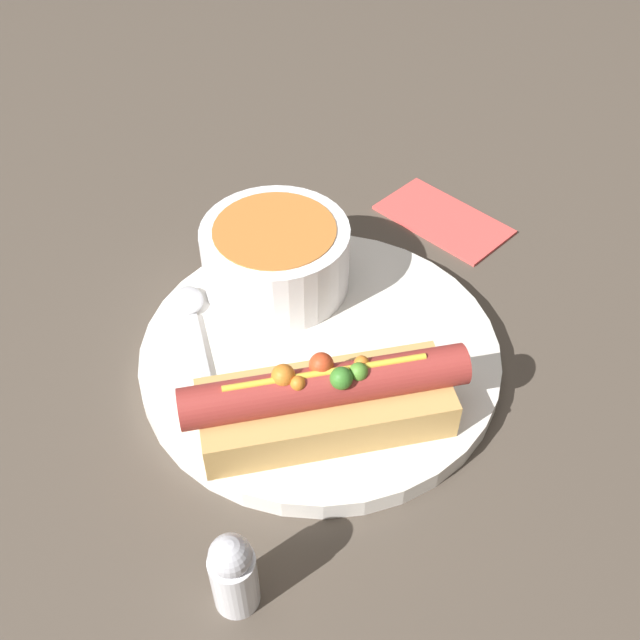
{
  "coord_description": "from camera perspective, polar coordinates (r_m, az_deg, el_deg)",
  "views": [
    {
      "loc": [
        0.07,
        -0.38,
        0.44
      ],
      "look_at": [
        0.0,
        0.0,
        0.05
      ],
      "focal_mm": 42.0,
      "sensor_mm": 36.0,
      "label": 1
    }
  ],
  "objects": [
    {
      "name": "ground_plane",
      "position": [
        0.59,
        -0.0,
        -3.14
      ],
      "size": [
        4.0,
        4.0,
        0.0
      ],
      "primitive_type": "plane",
      "color": "#4C4238"
    },
    {
      "name": "dinner_plate",
      "position": [
        0.58,
        -0.0,
        -2.61
      ],
      "size": [
        0.28,
        0.28,
        0.02
      ],
      "color": "white",
      "rests_on": "ground_plane"
    },
    {
      "name": "hot_dog",
      "position": [
        0.51,
        0.41,
        -6.1
      ],
      "size": [
        0.19,
        0.12,
        0.06
      ],
      "rotation": [
        0.0,
        0.0,
        0.39
      ],
      "color": "tan",
      "rests_on": "dinner_plate"
    },
    {
      "name": "soup_bowl",
      "position": [
        0.61,
        -3.39,
        5.02
      ],
      "size": [
        0.12,
        0.12,
        0.06
      ],
      "color": "white",
      "rests_on": "dinner_plate"
    },
    {
      "name": "spoon",
      "position": [
        0.6,
        -9.62,
        -0.04
      ],
      "size": [
        0.08,
        0.14,
        0.01
      ],
      "rotation": [
        0.0,
        0.0,
        2.02
      ],
      "color": "#B7B7BC",
      "rests_on": "dinner_plate"
    },
    {
      "name": "napkin",
      "position": [
        0.73,
        9.38,
        7.65
      ],
      "size": [
        0.14,
        0.12,
        0.01
      ],
      "rotation": [
        0.0,
        0.0,
        -0.6
      ],
      "color": "#E04C47",
      "rests_on": "ground_plane"
    },
    {
      "name": "salt_shaker",
      "position": [
        0.46,
        -6.63,
        -18.6
      ],
      "size": [
        0.03,
        0.03,
        0.07
      ],
      "color": "silver",
      "rests_on": "ground_plane"
    }
  ]
}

